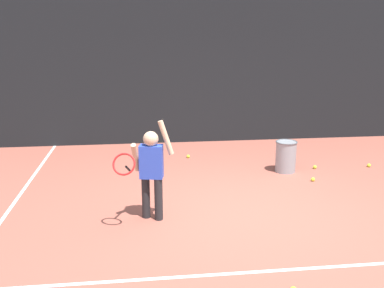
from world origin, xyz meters
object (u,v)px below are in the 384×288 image
Objects in this scene: tennis_player at (150,167)px; tennis_ball_7 at (188,156)px; ball_hopper at (286,156)px; tennis_ball_3 at (313,179)px; tennis_ball_2 at (287,142)px; tennis_ball_1 at (315,167)px; tennis_ball_4 at (369,165)px.

tennis_player is 3.01m from tennis_ball_7.
tennis_ball_3 is at bearing -62.42° from ball_hopper.
ball_hopper is at bearing -110.13° from tennis_ball_2.
tennis_ball_1 and tennis_ball_2 have the same top height.
tennis_player is at bearing -148.97° from tennis_ball_1.
tennis_ball_4 and tennis_ball_7 have the same top height.
tennis_ball_3 is 1.00× the size of tennis_ball_4.
tennis_ball_7 is at bearing 146.84° from ball_hopper.
tennis_player reaches higher than tennis_ball_7.
tennis_ball_2 is at bearing 86.64° from tennis_ball_1.
tennis_ball_3 is at bearing -99.32° from tennis_ball_2.
tennis_ball_4 is 1.00× the size of tennis_ball_7.
tennis_player is 20.46× the size of tennis_ball_4.
tennis_player is 4.88m from tennis_ball_2.
ball_hopper is 2.06m from tennis_ball_2.
ball_hopper is 1.66m from tennis_ball_4.
tennis_ball_1 is (0.60, 0.09, -0.26)m from ball_hopper.
tennis_ball_4 is (1.34, 0.63, 0.00)m from tennis_ball_3.
ball_hopper is 8.52× the size of tennis_ball_1.
tennis_ball_7 is (-1.63, 1.07, -0.26)m from ball_hopper.
tennis_ball_3 is 1.00× the size of tennis_ball_7.
ball_hopper is (2.45, 1.74, -0.44)m from tennis_player.
ball_hopper is at bearing 117.58° from tennis_ball_3.
tennis_ball_4 is (1.64, 0.07, -0.26)m from ball_hopper.
tennis_ball_1 is 1.04m from tennis_ball_4.
tennis_ball_3 is at bearing -40.24° from tennis_ball_7.
ball_hopper reaches higher than tennis_ball_2.
tennis_player is 3.62m from tennis_ball_1.
tennis_player is 4.52m from tennis_ball_4.
tennis_ball_7 is at bearing 84.60° from tennis_player.
tennis_ball_1 and tennis_ball_3 have the same top height.
tennis_ball_4 is at bearing -17.03° from tennis_ball_7.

